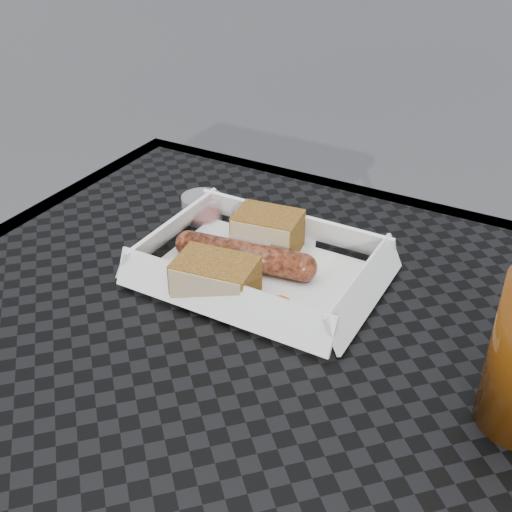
# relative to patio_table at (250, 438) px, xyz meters

# --- Properties ---
(patio_table) EXTENTS (0.80, 0.80, 0.74)m
(patio_table) POSITION_rel_patio_table_xyz_m (0.00, 0.00, 0.00)
(patio_table) COLOR black
(patio_table) RESTS_ON ground
(food_tray) EXTENTS (0.22, 0.15, 0.00)m
(food_tray) POSITION_rel_patio_table_xyz_m (-0.07, 0.14, 0.08)
(food_tray) COLOR white
(food_tray) RESTS_ON patio_table
(bratwurst) EXTENTS (0.16, 0.05, 0.03)m
(bratwurst) POSITION_rel_patio_table_xyz_m (-0.09, 0.14, 0.09)
(bratwurst) COLOR brown
(bratwurst) RESTS_ON food_tray
(bread_near) EXTENTS (0.08, 0.06, 0.04)m
(bread_near) POSITION_rel_patio_table_xyz_m (-0.08, 0.19, 0.10)
(bread_near) COLOR olive
(bread_near) RESTS_ON food_tray
(bread_far) EXTENTS (0.09, 0.06, 0.04)m
(bread_far) POSITION_rel_patio_table_xyz_m (-0.09, 0.08, 0.10)
(bread_far) COLOR olive
(bread_far) RESTS_ON food_tray
(veg_garnish) EXTENTS (0.03, 0.03, 0.00)m
(veg_garnish) POSITION_rel_patio_table_xyz_m (-0.02, 0.09, 0.08)
(veg_garnish) COLOR #DF4809
(veg_garnish) RESTS_ON food_tray
(napkin) EXTENTS (0.16, 0.16, 0.00)m
(napkin) POSITION_rel_patio_table_xyz_m (-0.09, 0.18, 0.08)
(napkin) COLOR white
(napkin) RESTS_ON patio_table
(condiment_cup_sauce) EXTENTS (0.05, 0.05, 0.03)m
(condiment_cup_sauce) POSITION_rel_patio_table_xyz_m (-0.19, 0.22, 0.09)
(condiment_cup_sauce) COLOR maroon
(condiment_cup_sauce) RESTS_ON patio_table
(condiment_cup_empty) EXTENTS (0.05, 0.05, 0.03)m
(condiment_cup_empty) POSITION_rel_patio_table_xyz_m (-0.09, 0.16, 0.09)
(condiment_cup_empty) COLOR silver
(condiment_cup_empty) RESTS_ON patio_table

